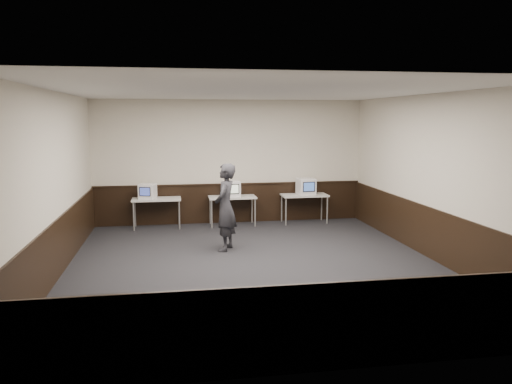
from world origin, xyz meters
The scene contains 18 objects.
floor centered at (0.00, 0.00, 0.00)m, with size 8.00×8.00×0.00m, color black.
ceiling centered at (0.00, 0.00, 3.20)m, with size 8.00×8.00×0.00m, color white.
back_wall centered at (0.00, 4.00, 1.60)m, with size 7.00×7.00×0.00m, color beige.
front_wall centered at (0.00, -4.00, 1.60)m, with size 7.00×7.00×0.00m, color beige.
left_wall centered at (-3.50, 0.00, 1.60)m, with size 8.00×8.00×0.00m, color beige.
right_wall centered at (3.50, 0.00, 1.60)m, with size 8.00×8.00×0.00m, color beige.
wainscot_back centered at (0.00, 3.98, 0.50)m, with size 6.98×0.04×1.00m, color black.
wainscot_front centered at (0.00, -3.98, 0.50)m, with size 6.98×0.04×1.00m, color black.
wainscot_left centered at (-3.48, 0.00, 0.50)m, with size 0.04×7.98×1.00m, color black.
wainscot_right centered at (3.48, 0.00, 0.50)m, with size 0.04×7.98×1.00m, color black.
wainscot_rail centered at (0.00, 3.96, 1.02)m, with size 6.98×0.06×0.04m, color black.
desk_left centered at (-1.90, 3.60, 0.68)m, with size 1.20×0.60×0.75m.
desk_center centered at (0.00, 3.60, 0.68)m, with size 1.20×0.60×0.75m.
desk_right centered at (1.90, 3.60, 0.68)m, with size 1.20×0.60×0.75m.
emac_left centered at (-2.11, 3.58, 0.94)m, with size 0.47×0.48×0.37m.
emac_center centered at (-0.03, 3.55, 0.96)m, with size 0.45×0.47×0.41m.
emac_right centered at (1.93, 3.57, 0.97)m, with size 0.46×0.49×0.43m.
person centered at (-0.43, 1.21, 0.91)m, with size 0.66×0.43×1.81m, color #242429.
Camera 1 is at (-1.49, -8.89, 2.73)m, focal length 35.00 mm.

